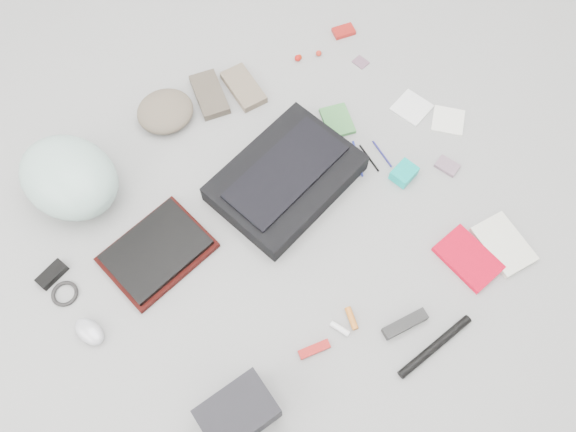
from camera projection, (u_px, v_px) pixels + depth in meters
ground_plane at (288, 222)px, 1.93m from camera, size 4.00×4.00×0.00m
messenger_bag at (286, 178)px, 1.96m from camera, size 0.56×0.45×0.08m
bag_flap at (286, 172)px, 1.92m from camera, size 0.47×0.29×0.01m
laptop_sleeve at (157, 253)px, 1.87m from camera, size 0.38×0.31×0.02m
laptop at (156, 250)px, 1.85m from camera, size 0.35×0.28×0.02m
bike_helmet at (69, 177)px, 1.89m from camera, size 0.40×0.44×0.22m
beanie at (165, 111)px, 2.09m from camera, size 0.23×0.22×0.07m
mitten_left at (210, 95)px, 2.14m from camera, size 0.15×0.22×0.03m
mitten_right at (244, 87)px, 2.16m from camera, size 0.11×0.20×0.03m
power_brick at (52, 274)px, 1.84m from camera, size 0.11×0.07×0.03m
cable_coil at (65, 294)px, 1.82m from camera, size 0.10×0.10×0.01m
mouse at (89, 331)px, 1.75m from camera, size 0.09×0.12×0.04m
camera_bag at (238, 413)px, 1.61m from camera, size 0.21×0.15×0.14m
multitool at (314, 349)px, 1.74m from camera, size 0.10×0.05×0.02m
toiletry_tube_white at (340, 329)px, 1.77m from camera, size 0.04×0.07×0.02m
toiletry_tube_orange at (352, 318)px, 1.78m from camera, size 0.04×0.08×0.02m
u_lock at (405, 324)px, 1.77m from camera, size 0.15×0.06×0.03m
bike_pump at (435, 346)px, 1.74m from camera, size 0.29×0.04×0.03m
book_red at (468, 258)px, 1.87m from camera, size 0.16×0.22×0.02m
book_white at (504, 244)px, 1.89m from camera, size 0.15×0.21×0.02m
notepad at (337, 121)px, 2.10m from camera, size 0.14×0.16×0.02m
pen_blue at (358, 158)px, 2.04m from camera, size 0.07×0.14×0.01m
pen_black at (369, 158)px, 2.04m from camera, size 0.02×0.13×0.01m
pen_navy at (382, 154)px, 2.05m from camera, size 0.02×0.12×0.01m
accordion_wallet at (404, 173)px, 1.99m from camera, size 0.10×0.09×0.04m
card_deck at (447, 166)px, 2.02m from camera, size 0.08×0.09×0.01m
napkin_top at (412, 108)px, 2.13m from camera, size 0.15×0.15×0.01m
napkin_bottom at (448, 120)px, 2.11m from camera, size 0.16×0.16×0.01m
lollipop_a at (298, 58)px, 2.22m from camera, size 0.03×0.03×0.03m
lollipop_b at (299, 57)px, 2.23m from camera, size 0.03×0.03×0.02m
lollipop_c at (319, 53)px, 2.24m from camera, size 0.03×0.03×0.02m
altoids_tin at (344, 31)px, 2.29m from camera, size 0.10×0.07×0.02m
stamp_sheet at (361, 62)px, 2.23m from camera, size 0.06×0.06×0.00m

